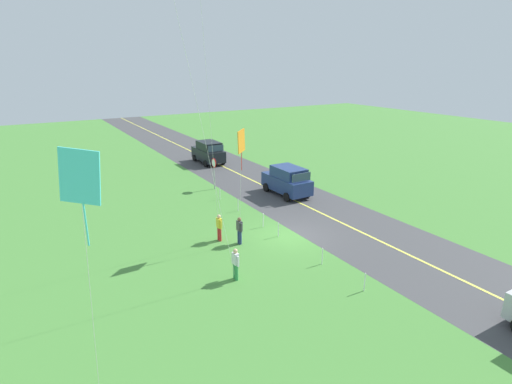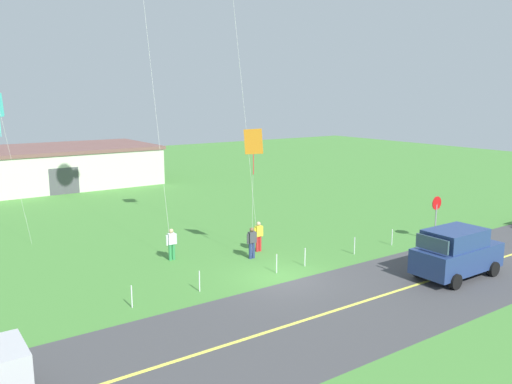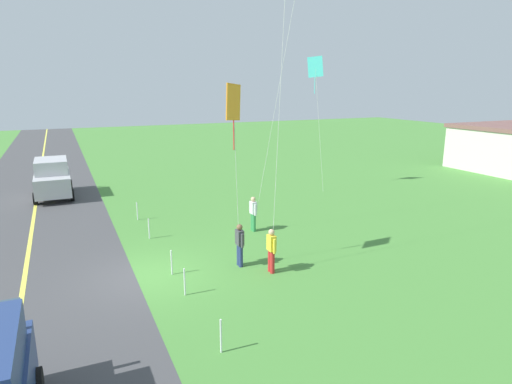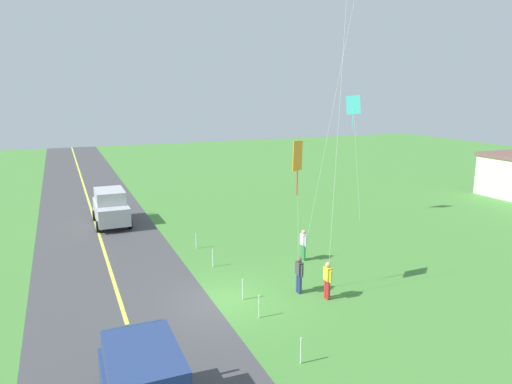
% 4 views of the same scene
% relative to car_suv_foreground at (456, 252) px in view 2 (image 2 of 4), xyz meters
% --- Properties ---
extents(ground_plane, '(120.00, 120.00, 0.10)m').
position_rel_car_suv_foreground_xyz_m(ground_plane, '(-6.56, 4.32, -1.20)').
color(ground_plane, '#478438').
extents(asphalt_road, '(120.00, 7.00, 0.00)m').
position_rel_car_suv_foreground_xyz_m(asphalt_road, '(-6.56, 0.32, -1.15)').
color(asphalt_road, '#424244').
rests_on(asphalt_road, ground).
extents(road_centre_stripe, '(120.00, 0.16, 0.00)m').
position_rel_car_suv_foreground_xyz_m(road_centre_stripe, '(-6.56, 0.32, -1.15)').
color(road_centre_stripe, '#E5E04C').
rests_on(road_centre_stripe, asphalt_road).
extents(car_suv_foreground, '(4.40, 2.12, 2.24)m').
position_rel_car_suv_foreground_xyz_m(car_suv_foreground, '(0.00, 0.00, 0.00)').
color(car_suv_foreground, navy).
rests_on(car_suv_foreground, ground).
extents(stop_sign, '(0.76, 0.08, 2.56)m').
position_rel_car_suv_foreground_xyz_m(stop_sign, '(4.23, 4.22, 0.65)').
color(stop_sign, gray).
rests_on(stop_sign, ground).
extents(person_adult_near, '(0.58, 0.22, 1.60)m').
position_rel_car_suv_foreground_xyz_m(person_adult_near, '(-9.45, 9.53, -0.29)').
color(person_adult_near, '#338C4C').
rests_on(person_adult_near, ground).
extents(person_adult_companion, '(0.58, 0.22, 1.60)m').
position_rel_car_suv_foreground_xyz_m(person_adult_companion, '(-5.06, 8.26, -0.29)').
color(person_adult_companion, red).
rests_on(person_adult_companion, ground).
extents(person_child_watcher, '(0.58, 0.22, 1.60)m').
position_rel_car_suv_foreground_xyz_m(person_child_watcher, '(-6.03, 7.47, -0.29)').
color(person_child_watcher, navy).
rests_on(person_child_watcher, ground).
extents(kite_yellow_high, '(0.65, 0.78, 6.53)m').
position_rel_car_suv_foreground_xyz_m(kite_yellow_high, '(-6.05, 7.29, 4.65)').
color(kite_yellow_high, silver).
rests_on(kite_yellow_high, ground).
extents(warehouse_distant, '(18.36, 10.20, 3.50)m').
position_rel_car_suv_foreground_xyz_m(warehouse_distant, '(-9.05, 35.52, 0.60)').
color(warehouse_distant, beige).
rests_on(warehouse_distant, ground).
extents(fence_post_0, '(0.05, 0.05, 0.90)m').
position_rel_car_suv_foreground_xyz_m(fence_post_0, '(-13.32, 5.02, -0.70)').
color(fence_post_0, silver).
rests_on(fence_post_0, ground).
extents(fence_post_1, '(0.05, 0.05, 0.90)m').
position_rel_car_suv_foreground_xyz_m(fence_post_1, '(-10.36, 5.02, -0.70)').
color(fence_post_1, silver).
rests_on(fence_post_1, ground).
extents(fence_post_2, '(0.05, 0.05, 0.90)m').
position_rel_car_suv_foreground_xyz_m(fence_post_2, '(-6.32, 5.02, -0.70)').
color(fence_post_2, silver).
rests_on(fence_post_2, ground).
extents(fence_post_3, '(0.05, 0.05, 0.90)m').
position_rel_car_suv_foreground_xyz_m(fence_post_3, '(-4.62, 5.02, -0.70)').
color(fence_post_3, silver).
rests_on(fence_post_3, ground).
extents(fence_post_4, '(0.05, 0.05, 0.90)m').
position_rel_car_suv_foreground_xyz_m(fence_post_4, '(-1.29, 5.02, -0.70)').
color(fence_post_4, silver).
rests_on(fence_post_4, ground).
extents(fence_post_5, '(0.05, 0.05, 0.90)m').
position_rel_car_suv_foreground_xyz_m(fence_post_5, '(1.59, 5.02, -0.70)').
color(fence_post_5, silver).
rests_on(fence_post_5, ground).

